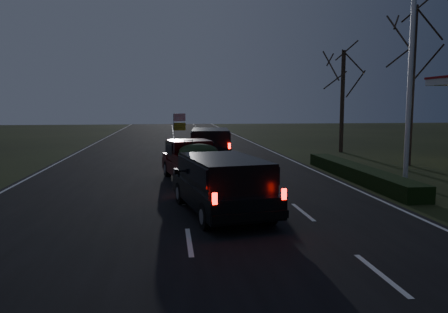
{
  "coord_description": "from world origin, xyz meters",
  "views": [
    {
      "loc": [
        -0.44,
        -15.2,
        3.29
      ],
      "look_at": [
        1.66,
        1.46,
        1.3
      ],
      "focal_mm": 35.0,
      "sensor_mm": 36.0,
      "label": 1
    }
  ],
  "objects_px": {
    "light_pole": "(412,51)",
    "rear_suv": "(223,180)",
    "pickup_truck": "(194,159)",
    "lead_suv": "(210,141)"
  },
  "relations": [
    {
      "from": "light_pole",
      "to": "pickup_truck",
      "type": "bearing_deg",
      "value": 171.39
    },
    {
      "from": "light_pole",
      "to": "lead_suv",
      "type": "relative_size",
      "value": 1.67
    },
    {
      "from": "lead_suv",
      "to": "rear_suv",
      "type": "bearing_deg",
      "value": -88.82
    },
    {
      "from": "light_pole",
      "to": "lead_suv",
      "type": "bearing_deg",
      "value": 131.93
    },
    {
      "from": "light_pole",
      "to": "rear_suv",
      "type": "distance_m",
      "value": 10.45
    },
    {
      "from": "light_pole",
      "to": "rear_suv",
      "type": "bearing_deg",
      "value": -152.14
    },
    {
      "from": "pickup_truck",
      "to": "rear_suv",
      "type": "xyz_separation_m",
      "value": [
        0.53,
        -5.77,
        0.09
      ]
    },
    {
      "from": "light_pole",
      "to": "rear_suv",
      "type": "height_order",
      "value": "light_pole"
    },
    {
      "from": "light_pole",
      "to": "pickup_truck",
      "type": "xyz_separation_m",
      "value": [
        -8.9,
        1.35,
        -4.5
      ]
    },
    {
      "from": "pickup_truck",
      "to": "lead_suv",
      "type": "distance_m",
      "value": 7.17
    }
  ]
}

